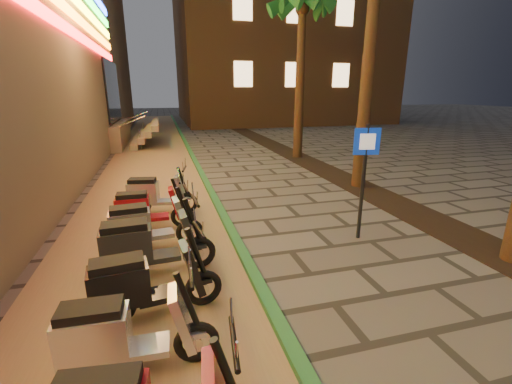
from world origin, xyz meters
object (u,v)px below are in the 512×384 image
object	(u,v)px
scooter_9	(145,209)
scooter_8	(145,225)
scooter_7	(145,245)
scooter_10	(154,194)
scooter_6	(141,284)
scooter_5	(120,335)
pedestrian_sign	(364,167)

from	to	relation	value
scooter_9	scooter_8	bearing A→B (deg)	-87.12
scooter_7	scooter_9	distance (m)	1.95
scooter_10	scooter_9	bearing A→B (deg)	-88.07
scooter_7	scooter_9	world-z (taller)	scooter_7
scooter_6	scooter_5	bearing A→B (deg)	-108.07
scooter_5	scooter_7	bearing A→B (deg)	86.91
scooter_5	scooter_6	size ratio (longest dim) A/B	0.95
scooter_6	scooter_7	world-z (taller)	scooter_7
pedestrian_sign	scooter_5	bearing A→B (deg)	-139.41
scooter_6	scooter_8	xyz separation A→B (m)	(-0.02, 2.03, 0.00)
pedestrian_sign	scooter_8	bearing A→B (deg)	-176.32
scooter_6	scooter_10	size ratio (longest dim) A/B	1.03
pedestrian_sign	scooter_5	xyz separation A→B (m)	(-4.20, -2.41, -0.98)
scooter_8	scooter_7	bearing A→B (deg)	-93.54
scooter_5	scooter_6	bearing A→B (deg)	81.36
pedestrian_sign	scooter_9	distance (m)	4.48
scooter_8	scooter_10	xyz separation A→B (m)	(0.12, 2.04, -0.01)
scooter_6	pedestrian_sign	bearing A→B (deg)	13.21
scooter_6	scooter_7	size ratio (longest dim) A/B	0.95
scooter_6	scooter_9	world-z (taller)	scooter_6
scooter_6	scooter_10	bearing A→B (deg)	81.09
scooter_7	scooter_6	bearing A→B (deg)	-94.24
scooter_8	scooter_10	bearing A→B (deg)	80.96
scooter_10	scooter_5	bearing A→B (deg)	-82.28
scooter_5	scooter_10	size ratio (longest dim) A/B	0.97
pedestrian_sign	scooter_7	world-z (taller)	pedestrian_sign
scooter_9	scooter_7	bearing A→B (deg)	-87.18
scooter_7	scooter_10	size ratio (longest dim) A/B	1.09
scooter_6	scooter_7	bearing A→B (deg)	82.07
scooter_10	scooter_8	bearing A→B (deg)	-82.70
scooter_5	scooter_8	world-z (taller)	scooter_8
scooter_5	scooter_8	distance (m)	2.92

